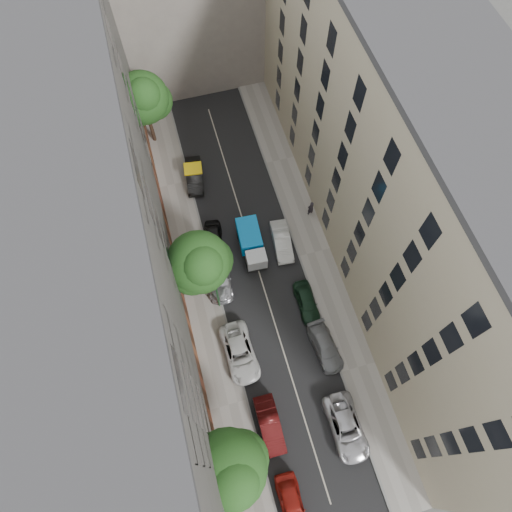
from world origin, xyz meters
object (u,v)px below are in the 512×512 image
object	(u,v)px
tarp_truck	(251,243)
car_left_3	(219,276)
car_left_4	(214,241)
car_left_0	(292,505)
tree_mid	(200,264)
tree_far	(144,100)
car_right_1	(325,347)
pedestrian	(311,208)
car_right_3	(282,241)
tree_near	(229,471)
car_right_2	(307,302)
car_left_2	(240,353)
car_left_5	(194,176)
car_left_1	(270,425)
lamp_post	(216,288)
car_right_0	(346,427)

from	to	relation	value
tarp_truck	car_left_3	world-z (taller)	tarp_truck
car_left_4	car_left_0	bearing A→B (deg)	-79.31
tree_mid	tree_far	xyz separation A→B (m)	(-1.38, 18.12, -0.06)
car_right_1	pedestrian	world-z (taller)	pedestrian
car_right_3	tree_far	bearing A→B (deg)	126.00
car_left_4	car_right_1	xyz separation A→B (m)	(6.63, -12.20, -0.06)
car_left_3	tree_far	bearing A→B (deg)	106.58
car_right_3	tree_near	world-z (taller)	tree_near
tarp_truck	car_right_1	size ratio (longest dim) A/B	1.08
car_left_4	tree_mid	world-z (taller)	tree_mid
car_left_3	car_right_2	world-z (taller)	car_left_3
car_left_3	tree_near	xyz separation A→B (m)	(-2.70, -15.60, 5.46)
car_left_2	car_right_3	xyz separation A→B (m)	(6.40, 8.98, -0.02)
car_left_5	car_right_1	distance (m)	20.93
tree_mid	tree_far	bearing A→B (deg)	94.35
car_left_2	tree_mid	size ratio (longest dim) A/B	0.62
car_left_0	car_left_2	distance (m)	11.67
tarp_truck	car_left_4	distance (m)	3.56
tree_mid	car_right_1	bearing A→B (deg)	-42.83
car_left_0	tree_far	world-z (taller)	tree_far
car_left_1	car_left_2	world-z (taller)	car_left_1
tarp_truck	car_left_3	distance (m)	4.19
tarp_truck	tree_near	bearing A→B (deg)	-105.89
tarp_truck	car_left_1	distance (m)	15.61
car_left_3	tree_mid	world-z (taller)	tree_mid
car_left_2	tree_far	world-z (taller)	tree_far
tarp_truck	tree_far	xyz separation A→B (m)	(-6.26, 15.05, 4.59)
car_left_5	tree_far	world-z (taller)	tree_far
car_left_4	car_right_1	distance (m)	13.89
tree_far	car_left_0	bearing A→B (deg)	-84.44
car_left_0	lamp_post	bearing A→B (deg)	96.20
car_left_2	car_left_5	world-z (taller)	car_left_2
car_left_3	car_left_5	distance (m)	11.20
car_left_4	tarp_truck	bearing A→B (deg)	-14.57
car_left_5	car_right_0	world-z (taller)	car_left_5
car_left_2	car_right_3	size ratio (longest dim) A/B	1.23
car_left_3	tree_mid	distance (m)	5.37
car_left_5	lamp_post	world-z (taller)	lamp_post
car_right_3	lamp_post	size ratio (longest dim) A/B	0.63
tarp_truck	car_left_5	world-z (taller)	tarp_truck
tree_far	car_left_1	bearing A→B (deg)	-83.43
car_right_3	tarp_truck	bearing A→B (deg)	178.61
car_left_1	car_left_4	xyz separation A→B (m)	(-0.46, 16.80, -0.04)
car_right_0	car_right_2	size ratio (longest dim) A/B	1.33
car_right_0	pedestrian	distance (m)	19.58
car_right_0	tree_far	distance (m)	33.81
car_left_3	car_left_4	size ratio (longest dim) A/B	1.23
tree_far	car_left_4	bearing A→B (deg)	-77.39
car_right_2	tree_near	distance (m)	15.66
car_right_2	car_right_1	bearing A→B (deg)	-85.59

